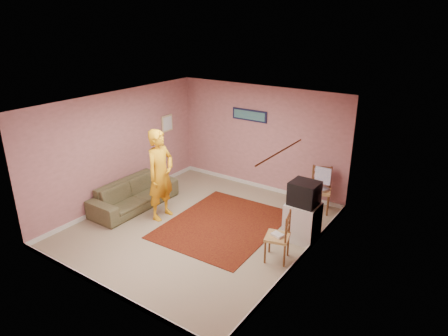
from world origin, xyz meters
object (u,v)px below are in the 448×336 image
Objects in this scene: chair_b at (278,231)px; person at (161,175)px; chair_a at (321,185)px; tv_cabinet at (302,222)px; sofa at (134,194)px; crt_tv at (304,193)px.

person is at bearing -107.07° from chair_b.
chair_b is at bearing -104.58° from chair_a.
tv_cabinet is 3.84m from sofa.
person is (-2.89, -0.83, -0.00)m from crt_tv.
tv_cabinet is at bearing -75.40° from person.
chair_a is at bearing -52.64° from person.
chair_a is (-0.18, 1.35, 0.24)m from tv_cabinet.
tv_cabinet is at bearing -77.29° from sofa.
chair_b is at bearing -95.05° from tv_cabinet.
person is at bearing -89.79° from sofa.
chair_b is at bearing -93.46° from crt_tv.
tv_cabinet is 0.61m from crt_tv.
person is at bearing -158.39° from chair_a.
person reaches higher than tv_cabinet.
sofa is (-3.75, -0.82, -0.07)m from tv_cabinet.
person reaches higher than chair_b.
chair_a is 4.19m from sofa.
crt_tv is at bearing -75.37° from person.
crt_tv is 3.89m from sofa.
chair_b is at bearing -92.86° from person.
sofa is at bearing -167.60° from tv_cabinet.
tv_cabinet is 0.39× the size of person.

